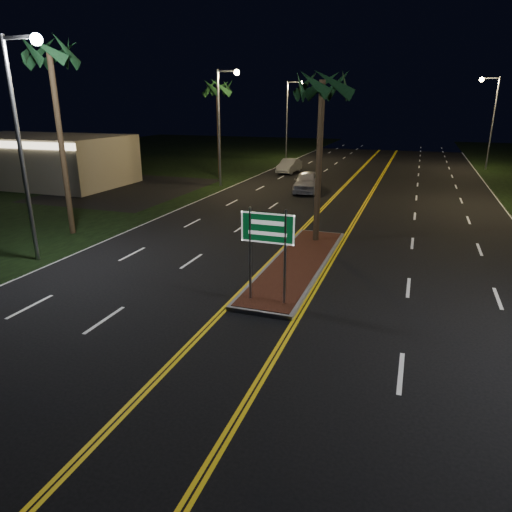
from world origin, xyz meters
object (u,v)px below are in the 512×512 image
at_px(highway_sign, 268,237).
at_px(car_near, 307,180).
at_px(streetlight_left_far, 290,111).
at_px(palm_left_near, 49,55).
at_px(palm_median, 322,85).
at_px(commercial_building, 38,160).
at_px(palm_left_far, 218,88).
at_px(streetlight_right_far, 490,112).
at_px(streetlight_left_mid, 223,115).
at_px(car_far, 289,165).
at_px(streetlight_left_near, 24,126).
at_px(median_island, 298,264).

distance_m(highway_sign, car_near, 21.31).
distance_m(streetlight_left_far, palm_left_near, 36.18).
xyz_separation_m(palm_median, palm_left_near, (-12.50, -2.50, 1.40)).
relative_size(palm_median, palm_left_near, 0.85).
xyz_separation_m(commercial_building, palm_left_far, (13.20, 8.01, 5.74)).
relative_size(streetlight_right_far, palm_left_near, 0.92).
xyz_separation_m(streetlight_left_mid, streetlight_right_far, (21.23, 18.00, 0.00)).
distance_m(streetlight_right_far, car_near, 23.62).
bearing_deg(highway_sign, streetlight_right_far, 74.85).
bearing_deg(streetlight_left_mid, car_far, 72.02).
height_order(highway_sign, palm_left_far, palm_left_far).
bearing_deg(commercial_building, highway_sign, -33.48).
bearing_deg(palm_left_near, highway_sign, -22.60).
distance_m(commercial_building, streetlight_left_mid, 16.31).
relative_size(streetlight_left_mid, car_far, 1.92).
bearing_deg(car_near, palm_median, -82.26).
bearing_deg(streetlight_left_near, streetlight_right_far, 60.81).
xyz_separation_m(highway_sign, car_far, (-7.62, 30.43, -1.62)).
height_order(median_island, palm_left_near, palm_left_near).
bearing_deg(median_island, car_far, 106.20).
relative_size(median_island, palm_left_far, 1.16).
distance_m(palm_left_near, car_near, 19.68).
xyz_separation_m(median_island, car_near, (-3.61, 16.75, 0.83)).
bearing_deg(palm_left_near, median_island, -4.57).
relative_size(streetlight_left_near, car_far, 1.92).
xyz_separation_m(median_island, palm_left_far, (-12.80, 21.00, 7.66)).
xyz_separation_m(median_island, palm_median, (0.00, 3.50, 7.19)).
distance_m(streetlight_left_far, streetlight_right_far, 21.32).
bearing_deg(streetlight_right_far, car_far, -154.29).
height_order(palm_left_far, car_far, palm_left_far).
bearing_deg(streetlight_left_mid, palm_median, -51.83).
distance_m(palm_median, palm_left_near, 12.82).
height_order(median_island, streetlight_left_near, streetlight_left_near).
bearing_deg(median_island, car_near, 102.15).
height_order(commercial_building, palm_left_near, palm_left_near).
relative_size(commercial_building, streetlight_left_mid, 1.67).
xyz_separation_m(palm_left_far, car_near, (9.19, -4.25, -6.83)).
relative_size(streetlight_left_mid, palm_left_near, 0.92).
distance_m(car_near, car_far, 10.29).
xyz_separation_m(streetlight_left_mid, palm_left_far, (-2.19, 4.00, 2.09)).
relative_size(highway_sign, car_far, 0.68).
xyz_separation_m(commercial_building, streetlight_right_far, (36.61, 22.01, 3.65)).
xyz_separation_m(median_island, car_far, (-7.62, 26.22, 0.70)).
distance_m(streetlight_left_near, palm_left_near, 5.36).
height_order(streetlight_right_far, palm_left_far, streetlight_right_far).
distance_m(median_island, streetlight_left_mid, 20.80).
bearing_deg(highway_sign, commercial_building, 146.52).
xyz_separation_m(highway_sign, streetlight_right_far, (10.61, 39.20, 3.25)).
bearing_deg(streetlight_left_near, palm_median, 31.49).
bearing_deg(highway_sign, palm_median, 90.00).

